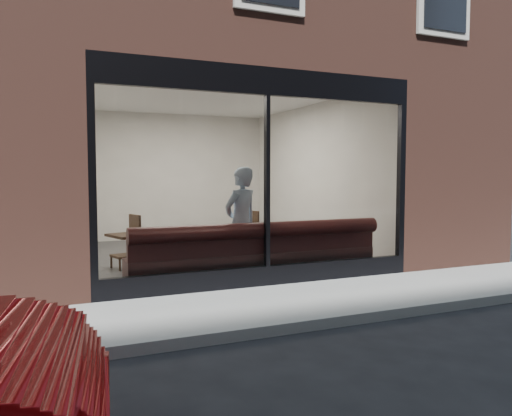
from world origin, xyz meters
name	(u,v)px	position (x,y,z in m)	size (l,w,h in m)	color
ground	(344,324)	(0.00, 0.00, 0.00)	(120.00, 120.00, 0.00)	black
sidewalk_near	(301,302)	(0.00, 1.00, 0.01)	(40.00, 2.00, 0.01)	gray
kerb_near	(346,319)	(0.00, -0.05, 0.06)	(40.00, 0.10, 0.12)	gray
host_building_pier_left	(7,177)	(-3.75, 8.00, 1.60)	(2.50, 12.00, 3.20)	brown
host_building_pier_right	(299,176)	(3.75, 8.00, 1.60)	(2.50, 12.00, 3.20)	brown
host_building_backfill	(147,176)	(0.00, 11.00, 1.60)	(5.00, 6.00, 3.20)	brown
cafe_floor	(206,255)	(0.00, 5.00, 0.02)	(6.00, 6.00, 0.00)	#2D2D30
cafe_ceiling	(205,97)	(0.00, 5.00, 3.19)	(6.00, 6.00, 0.00)	white
cafe_wall_back	(170,177)	(0.00, 7.99, 1.60)	(5.00, 5.00, 0.00)	silver
cafe_wall_left	(74,177)	(-2.49, 5.00, 1.60)	(6.00, 6.00, 0.00)	silver
cafe_wall_right	(314,177)	(2.49, 5.00, 1.60)	(6.00, 6.00, 0.00)	silver
storefront_kick	(267,276)	(0.00, 2.05, 0.15)	(5.00, 0.10, 0.30)	black
storefront_header	(267,81)	(0.00, 2.05, 3.00)	(5.00, 0.10, 0.40)	black
storefront_mullion	(267,182)	(0.00, 2.05, 1.55)	(0.06, 0.10, 2.50)	black
storefront_glass	(268,182)	(0.00, 2.02, 1.55)	(4.80, 4.80, 0.00)	white
banquette	(256,266)	(0.00, 2.45, 0.23)	(4.00, 0.55, 0.45)	#3D1616
person	(241,223)	(-0.15, 2.71, 0.89)	(0.65, 0.42, 1.77)	#A7C4E3
cafe_table_left	(132,235)	(-1.81, 3.00, 0.74)	(0.60, 0.60, 0.04)	#332213
cafe_table_right	(276,228)	(0.61, 3.00, 0.74)	(0.60, 0.60, 0.04)	#332213
cafe_chair_left	(125,256)	(-1.73, 4.20, 0.24)	(0.41, 0.41, 0.04)	#332213
cafe_chair_right	(244,248)	(0.52, 4.27, 0.24)	(0.45, 0.45, 0.04)	#332213
wall_poster	(78,185)	(-2.45, 4.66, 1.46)	(0.02, 0.63, 0.84)	white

